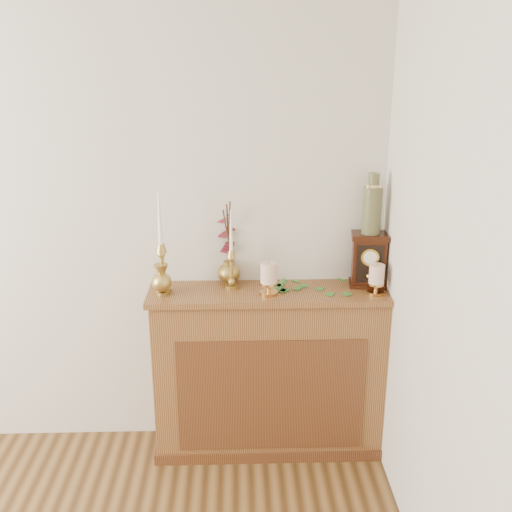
{
  "coord_description": "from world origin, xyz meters",
  "views": [
    {
      "loc": [
        1.24,
        -0.74,
        2.06
      ],
      "look_at": [
        1.33,
        2.05,
        1.13
      ],
      "focal_mm": 42.0,
      "sensor_mm": 36.0,
      "label": 1
    }
  ],
  "objects_px": {
    "bud_vase": "(162,280)",
    "ginger_jar": "(227,244)",
    "ceramic_vase": "(372,207)",
    "candlestick_center": "(231,263)",
    "candlestick_left": "(162,260)",
    "mantel_clock": "(369,260)"
  },
  "relations": [
    {
      "from": "candlestick_center",
      "to": "bud_vase",
      "type": "height_order",
      "value": "candlestick_center"
    },
    {
      "from": "candlestick_left",
      "to": "ceramic_vase",
      "type": "distance_m",
      "value": 1.08
    },
    {
      "from": "candlestick_left",
      "to": "bud_vase",
      "type": "distance_m",
      "value": 0.1
    },
    {
      "from": "bud_vase",
      "to": "ceramic_vase",
      "type": "bearing_deg",
      "value": 5.58
    },
    {
      "from": "candlestick_center",
      "to": "bud_vase",
      "type": "bearing_deg",
      "value": -166.26
    },
    {
      "from": "bud_vase",
      "to": "ceramic_vase",
      "type": "height_order",
      "value": "ceramic_vase"
    },
    {
      "from": "candlestick_left",
      "to": "mantel_clock",
      "type": "distance_m",
      "value": 1.05
    },
    {
      "from": "ceramic_vase",
      "to": "ginger_jar",
      "type": "bearing_deg",
      "value": 173.14
    },
    {
      "from": "ginger_jar",
      "to": "mantel_clock",
      "type": "relative_size",
      "value": 1.6
    },
    {
      "from": "candlestick_left",
      "to": "ginger_jar",
      "type": "distance_m",
      "value": 0.36
    },
    {
      "from": "candlestick_center",
      "to": "bud_vase",
      "type": "xyz_separation_m",
      "value": [
        -0.35,
        -0.08,
        -0.06
      ]
    },
    {
      "from": "candlestick_center",
      "to": "candlestick_left",
      "type": "bearing_deg",
      "value": -173.22
    },
    {
      "from": "bud_vase",
      "to": "mantel_clock",
      "type": "height_order",
      "value": "mantel_clock"
    },
    {
      "from": "ceramic_vase",
      "to": "mantel_clock",
      "type": "bearing_deg",
      "value": -97.6
    },
    {
      "from": "ginger_jar",
      "to": "ceramic_vase",
      "type": "bearing_deg",
      "value": -6.86
    },
    {
      "from": "bud_vase",
      "to": "mantel_clock",
      "type": "relative_size",
      "value": 0.57
    },
    {
      "from": "bud_vase",
      "to": "candlestick_center",
      "type": "bearing_deg",
      "value": 13.74
    },
    {
      "from": "candlestick_center",
      "to": "ceramic_vase",
      "type": "xyz_separation_m",
      "value": [
        0.71,
        0.02,
        0.28
      ]
    },
    {
      "from": "bud_vase",
      "to": "ginger_jar",
      "type": "distance_m",
      "value": 0.4
    },
    {
      "from": "ceramic_vase",
      "to": "bud_vase",
      "type": "bearing_deg",
      "value": -174.42
    },
    {
      "from": "ginger_jar",
      "to": "ceramic_vase",
      "type": "height_order",
      "value": "ceramic_vase"
    },
    {
      "from": "candlestick_center",
      "to": "ginger_jar",
      "type": "xyz_separation_m",
      "value": [
        -0.02,
        0.11,
        0.07
      ]
    }
  ]
}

